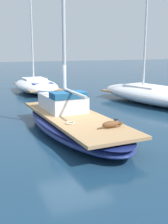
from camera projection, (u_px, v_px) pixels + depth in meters
ground_plane at (74, 133)px, 10.75m from camera, size 120.00×120.00×0.00m
sailboat_main at (74, 124)px, 10.68m from camera, size 2.86×7.35×0.66m
mast_main at (65, 6)px, 10.41m from camera, size 0.14×2.27×8.75m
cabin_house at (63, 102)px, 11.51m from camera, size 1.50×2.28×0.84m
dog_brown at (111, 124)px, 9.00m from camera, size 0.95×0.31×0.22m
deck_winch at (116, 122)px, 9.27m from camera, size 0.16×0.16×0.21m
coiled_rope at (70, 123)px, 9.49m from camera, size 0.32×0.32×0.04m
moored_boat_far_astern at (36, 85)px, 20.50m from camera, size 3.02×5.92×7.78m
moored_boat_starboard_side at (153, 94)px, 16.28m from camera, size 4.27×8.08×6.25m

